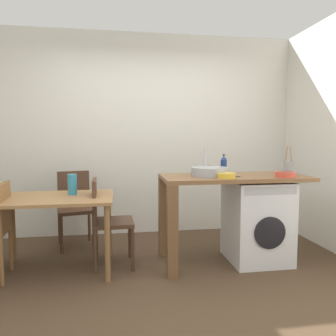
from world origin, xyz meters
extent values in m
plane|color=#4C3826|center=(0.00, 0.00, 0.00)|extent=(5.46, 5.46, 0.00)
cube|color=silver|center=(0.00, 1.75, 1.35)|extent=(4.60, 0.10, 2.70)
cube|color=#9E7042|center=(-0.93, 0.52, 0.72)|extent=(1.10, 0.76, 0.03)
cylinder|color=brown|center=(-0.43, 0.19, 0.35)|extent=(0.05, 0.05, 0.71)
cylinder|color=brown|center=(-1.43, 0.85, 0.35)|extent=(0.05, 0.05, 0.71)
cylinder|color=brown|center=(-0.43, 0.85, 0.35)|extent=(0.05, 0.05, 0.71)
cube|color=olive|center=(-1.37, 0.44, 0.68)|extent=(0.07, 0.38, 0.45)
cylinder|color=olive|center=(-1.35, 0.26, 0.23)|extent=(0.04, 0.04, 0.45)
cylinder|color=olive|center=(-1.38, 0.61, 0.23)|extent=(0.04, 0.04, 0.45)
cube|color=#4C3323|center=(-0.38, 0.57, 0.45)|extent=(0.41, 0.41, 0.04)
cube|color=#4C3323|center=(-0.56, 0.56, 0.68)|extent=(0.05, 0.38, 0.45)
cylinder|color=#4C3323|center=(-0.20, 0.76, 0.23)|extent=(0.04, 0.04, 0.45)
cylinder|color=#4C3323|center=(-0.19, 0.40, 0.23)|extent=(0.04, 0.04, 0.45)
cylinder|color=#4C3323|center=(-0.56, 0.74, 0.23)|extent=(0.04, 0.04, 0.45)
cylinder|color=#4C3323|center=(-0.55, 0.38, 0.23)|extent=(0.04, 0.04, 0.45)
cube|color=#4C3323|center=(-0.83, 1.22, 0.45)|extent=(0.48, 0.48, 0.04)
cube|color=#4C3323|center=(-0.87, 1.40, 0.68)|extent=(0.38, 0.12, 0.45)
cylinder|color=#4C3323|center=(-0.61, 1.09, 0.23)|extent=(0.04, 0.04, 0.45)
cylinder|color=#4C3323|center=(-0.96, 1.01, 0.23)|extent=(0.04, 0.04, 0.45)
cylinder|color=#4C3323|center=(-0.69, 1.44, 0.23)|extent=(0.04, 0.04, 0.45)
cylinder|color=#4C3323|center=(-1.04, 1.36, 0.23)|extent=(0.04, 0.04, 0.45)
cube|color=brown|center=(0.87, 0.48, 0.90)|extent=(1.50, 0.68, 0.04)
cube|color=brown|center=(0.17, 0.19, 0.44)|extent=(0.10, 0.10, 0.88)
cube|color=brown|center=(0.17, 0.77, 0.44)|extent=(0.10, 0.10, 0.88)
cube|color=silver|center=(1.13, 0.48, 0.43)|extent=(0.60, 0.60, 0.86)
cylinder|color=black|center=(1.13, 0.18, 0.39)|extent=(0.32, 0.02, 0.32)
cube|color=#B2B2B7|center=(1.13, 0.18, 0.80)|extent=(0.54, 0.01, 0.08)
cylinder|color=#9EA0A5|center=(0.61, 0.48, 0.97)|extent=(0.38, 0.38, 0.09)
cylinder|color=#B2B2B7|center=(0.61, 0.66, 1.06)|extent=(0.02, 0.02, 0.28)
cylinder|color=navy|center=(0.85, 0.75, 0.99)|extent=(0.07, 0.07, 0.15)
cone|color=navy|center=(0.85, 0.75, 1.09)|extent=(0.06, 0.06, 0.04)
cylinder|color=#262626|center=(0.85, 0.75, 1.12)|extent=(0.03, 0.03, 0.02)
cylinder|color=gold|center=(0.72, 0.28, 0.94)|extent=(0.18, 0.18, 0.05)
cylinder|color=olive|center=(0.72, 0.28, 0.96)|extent=(0.15, 0.15, 0.02)
cylinder|color=gray|center=(1.50, 0.53, 0.99)|extent=(0.11, 0.11, 0.13)
cylinder|color=#99724C|center=(1.48, 0.54, 1.13)|extent=(0.01, 0.04, 0.18)
cylinder|color=#99724C|center=(1.52, 0.52, 1.13)|extent=(0.01, 0.05, 0.18)
cylinder|color=#D84C38|center=(1.32, 0.26, 0.95)|extent=(0.20, 0.20, 0.05)
cylinder|color=maroon|center=(1.32, 0.26, 0.96)|extent=(0.16, 0.16, 0.03)
cylinder|color=teal|center=(-0.78, 0.62, 0.84)|extent=(0.09, 0.09, 0.21)
cube|color=#B2B2B7|center=(0.82, 0.38, 0.92)|extent=(0.15, 0.06, 0.01)
cube|color=#262628|center=(0.82, 0.38, 0.92)|extent=(0.15, 0.06, 0.01)
camera|label=1|loc=(-0.33, -2.71, 1.31)|focal=34.65mm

